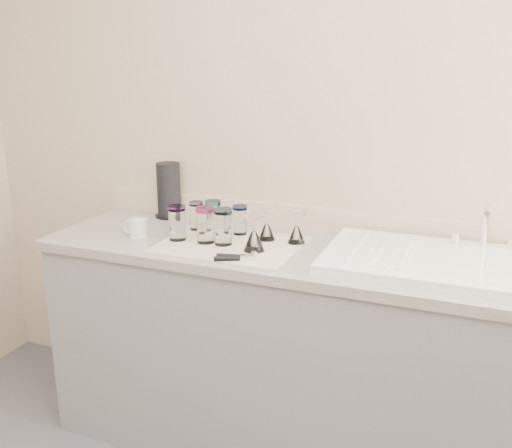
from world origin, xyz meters
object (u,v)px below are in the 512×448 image
at_px(tumbler_purple, 240,220).
at_px(tumbler_magenta, 177,223).
at_px(tumbler_lavender, 223,226).
at_px(can_opener, 236,257).
at_px(goblet_back_right, 297,233).
at_px(white_mug, 137,228).
at_px(tumbler_teal, 196,215).
at_px(goblet_front_left, 254,238).
at_px(sink_unit, 440,262).
at_px(goblet_back_left, 267,230).
at_px(paper_towel_roll, 169,191).
at_px(tumbler_blue, 205,225).
at_px(tumbler_cyan, 213,216).

bearing_deg(tumbler_purple, tumbler_magenta, -140.62).
distance_m(tumbler_lavender, can_opener, 0.20).
bearing_deg(goblet_back_right, white_mug, -167.21).
height_order(tumbler_teal, goblet_front_left, goblet_front_left).
relative_size(tumbler_teal, tumbler_lavender, 0.84).
bearing_deg(can_opener, sink_unit, 17.98).
bearing_deg(tumbler_magenta, can_opener, -22.99).
height_order(goblet_back_left, goblet_back_right, goblet_back_right).
xyz_separation_m(tumbler_lavender, white_mug, (-0.39, -0.02, -0.04)).
bearing_deg(tumbler_magenta, goblet_back_left, 21.84).
height_order(tumbler_teal, goblet_back_right, goblet_back_right).
distance_m(tumbler_lavender, goblet_front_left, 0.15).
distance_m(sink_unit, paper_towel_roll, 1.28).
relative_size(sink_unit, goblet_front_left, 5.59).
distance_m(sink_unit, goblet_back_right, 0.56).
bearing_deg(goblet_back_right, tumbler_purple, 174.11).
bearing_deg(tumbler_teal, tumbler_magenta, -91.19).
distance_m(tumbler_teal, tumbler_purple, 0.20).
bearing_deg(tumbler_teal, can_opener, -43.12).
bearing_deg(tumbler_teal, white_mug, -138.79).
bearing_deg(white_mug, goblet_front_left, -0.77).
height_order(tumbler_teal, paper_towel_roll, paper_towel_roll).
bearing_deg(tumbler_lavender, goblet_back_left, 41.27).
bearing_deg(tumbler_blue, sink_unit, 5.16).
distance_m(goblet_front_left, paper_towel_roll, 0.67).
relative_size(tumbler_teal, tumbler_blue, 0.84).
distance_m(tumbler_magenta, tumbler_lavender, 0.20).
distance_m(sink_unit, can_opener, 0.74).
xyz_separation_m(tumbler_lavender, goblet_back_left, (0.14, 0.12, -0.03)).
xyz_separation_m(tumbler_purple, goblet_back_left, (0.13, -0.03, -0.02)).
relative_size(sink_unit, tumbler_lavender, 5.56).
relative_size(tumbler_purple, tumbler_magenta, 0.86).
height_order(tumbler_blue, can_opener, tumbler_blue).
bearing_deg(goblet_front_left, goblet_back_right, 51.92).
xyz_separation_m(goblet_back_right, goblet_front_left, (-0.12, -0.16, 0.01)).
bearing_deg(tumbler_lavender, tumbler_purple, 88.00).
bearing_deg(tumbler_lavender, goblet_back_right, 25.77).
height_order(goblet_front_left, can_opener, goblet_front_left).
distance_m(tumbler_teal, paper_towel_roll, 0.29).
bearing_deg(goblet_back_left, white_mug, -164.90).
distance_m(tumbler_teal, tumbler_lavender, 0.25).
relative_size(tumbler_magenta, tumbler_lavender, 0.97).
bearing_deg(can_opener, tumbler_lavender, 128.94).
height_order(tumbler_magenta, paper_towel_roll, paper_towel_roll).
relative_size(goblet_front_left, white_mug, 1.31).
distance_m(tumbler_cyan, tumbler_purple, 0.12).
relative_size(tumbler_magenta, goblet_front_left, 0.98).
bearing_deg(tumbler_magenta, tumbler_purple, 39.38).
bearing_deg(tumbler_cyan, goblet_back_right, -2.65).
bearing_deg(goblet_back_left, tumbler_cyan, 174.69).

